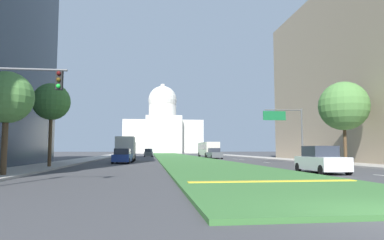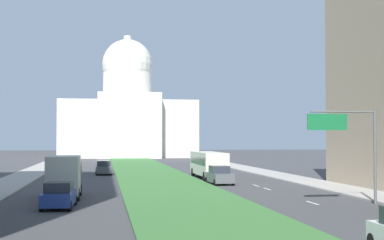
% 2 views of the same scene
% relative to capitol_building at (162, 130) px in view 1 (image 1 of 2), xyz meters
% --- Properties ---
extents(ground_plane, '(306.77, 306.77, 0.00)m').
position_rel_capitol_building_xyz_m(ground_plane, '(0.00, -68.89, -9.73)').
color(ground_plane, '#3D3D3F').
extents(grass_median, '(8.69, 125.50, 0.14)m').
position_rel_capitol_building_xyz_m(grass_median, '(0.00, -75.86, -9.66)').
color(grass_median, '#386B33').
rests_on(grass_median, ground_plane).
extents(median_curb_nose, '(7.82, 0.50, 0.04)m').
position_rel_capitol_building_xyz_m(median_curb_nose, '(0.00, -130.78, -9.57)').
color(median_curb_nose, gold).
rests_on(median_curb_nose, grass_median).
extents(lane_dashes_right, '(0.16, 38.83, 0.01)m').
position_rel_capitol_building_xyz_m(lane_dashes_right, '(8.62, -106.67, -9.73)').
color(lane_dashes_right, silver).
rests_on(lane_dashes_right, ground_plane).
extents(sidewalk_left, '(4.00, 125.50, 0.15)m').
position_rel_capitol_building_xyz_m(sidewalk_left, '(-14.90, -82.84, -9.66)').
color(sidewalk_left, '#9E9991').
rests_on(sidewalk_left, ground_plane).
extents(sidewalk_right, '(4.00, 125.50, 0.15)m').
position_rel_capitol_building_xyz_m(sidewalk_right, '(14.90, -82.84, -9.66)').
color(sidewalk_right, '#9E9991').
rests_on(sidewalk_right, ground_plane).
extents(capitol_building, '(32.22, 27.41, 29.93)m').
position_rel_capitol_building_xyz_m(capitol_building, '(0.00, 0.00, 0.00)').
color(capitol_building, silver).
rests_on(capitol_building, ground_plane).
extents(traffic_light_near_left, '(3.34, 0.35, 5.20)m').
position_rel_capitol_building_xyz_m(traffic_light_near_left, '(-11.56, -130.63, -5.94)').
color(traffic_light_near_left, '#515456').
rests_on(traffic_light_near_left, ground_plane).
extents(overhead_guide_sign, '(4.93, 0.20, 6.50)m').
position_rel_capitol_building_xyz_m(overhead_guide_sign, '(10.86, -107.09, -5.12)').
color(overhead_guide_sign, '#515456').
rests_on(overhead_guide_sign, ground_plane).
extents(street_tree_left_near, '(3.03, 3.03, 6.15)m').
position_rel_capitol_building_xyz_m(street_tree_left_near, '(-13.89, -125.01, -5.14)').
color(street_tree_left_near, '#4C3823').
rests_on(street_tree_left_near, ground_plane).
extents(street_tree_left_mid, '(3.18, 3.18, 7.30)m').
position_rel_capitol_building_xyz_m(street_tree_left_mid, '(-14.04, -115.40, -4.06)').
color(street_tree_left_mid, '#4C3823').
rests_on(street_tree_left_mid, ground_plane).
extents(street_tree_right_mid, '(4.92, 4.92, 8.43)m').
position_rel_capitol_building_xyz_m(street_tree_right_mid, '(13.85, -113.97, -3.78)').
color(street_tree_right_mid, '#4C3823').
rests_on(street_tree_right_mid, ground_plane).
extents(sedan_lead_stopped, '(2.05, 4.42, 1.83)m').
position_rel_capitol_building_xyz_m(sedan_lead_stopped, '(5.89, -124.07, -8.88)').
color(sedan_lead_stopped, silver).
rests_on(sedan_lead_stopped, ground_plane).
extents(sedan_midblock, '(2.14, 4.42, 1.69)m').
position_rel_capitol_building_xyz_m(sedan_midblock, '(-8.61, -106.19, -8.94)').
color(sedan_midblock, navy).
rests_on(sedan_midblock, ground_plane).
extents(sedan_distant, '(2.17, 4.42, 1.81)m').
position_rel_capitol_building_xyz_m(sedan_distant, '(5.49, -88.36, -8.89)').
color(sedan_distant, '#4C5156').
rests_on(sedan_distant, ground_plane).
extents(sedan_far_horizon, '(2.01, 4.54, 1.74)m').
position_rel_capitol_building_xyz_m(sedan_far_horizon, '(-5.76, -71.05, -8.92)').
color(sedan_far_horizon, '#4C5156').
rests_on(sedan_far_horizon, ground_plane).
extents(box_truck_delivery, '(2.40, 6.40, 3.20)m').
position_rel_capitol_building_xyz_m(box_truck_delivery, '(-8.66, -100.13, -8.05)').
color(box_truck_delivery, black).
rests_on(box_truck_delivery, ground_plane).
extents(city_bus, '(2.62, 11.00, 2.95)m').
position_rel_capitol_building_xyz_m(city_bus, '(5.89, -79.94, -7.96)').
color(city_bus, beige).
rests_on(city_bus, ground_plane).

